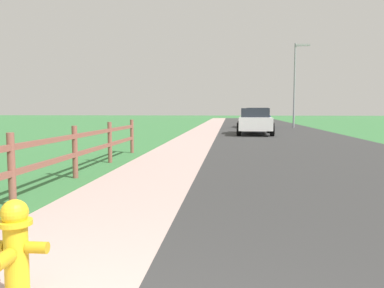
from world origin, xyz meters
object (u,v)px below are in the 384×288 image
fire_hydrant (15,249)px  parked_car_blue (257,118)px  parked_suv_white (255,121)px  street_lamp (296,78)px

fire_hydrant → parked_car_blue: 28.11m
fire_hydrant → parked_car_blue: (3.67, 27.86, 0.37)m
parked_suv_white → street_lamp: bearing=66.7°
street_lamp → fire_hydrant: bearing=-103.2°
parked_suv_white → street_lamp: (3.61, 8.40, 3.08)m
fire_hydrant → parked_suv_white: 19.83m
parked_suv_white → parked_car_blue: 8.29m
fire_hydrant → parked_suv_white: size_ratio=0.17×
parked_car_blue → street_lamp: street_lamp is taller
parked_suv_white → parked_car_blue: size_ratio=0.97×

